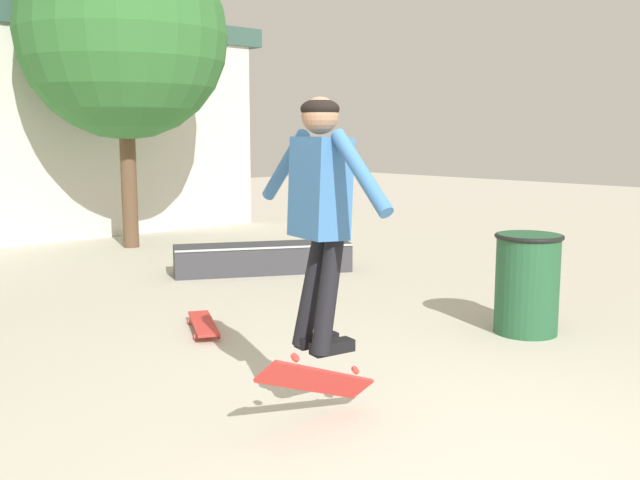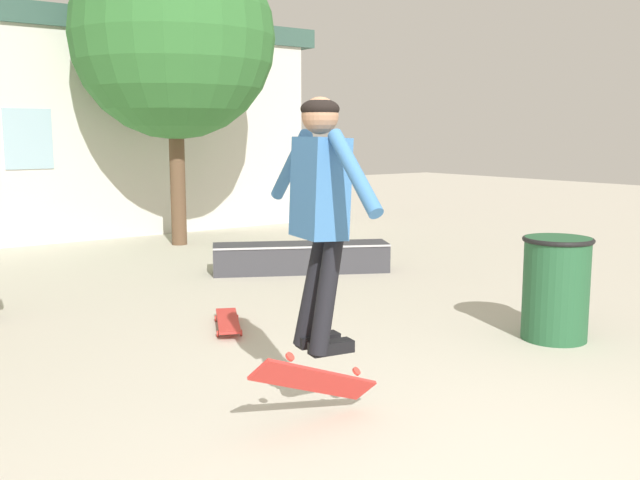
{
  "view_description": "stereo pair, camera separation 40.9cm",
  "coord_description": "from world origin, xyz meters",
  "px_view_note": "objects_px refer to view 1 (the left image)",
  "views": [
    {
      "loc": [
        -2.79,
        -2.19,
        1.7
      ],
      "look_at": [
        -0.06,
        0.8,
        1.09
      ],
      "focal_mm": 40.0,
      "sensor_mm": 36.0,
      "label": 1
    },
    {
      "loc": [
        -2.47,
        -2.45,
        1.7
      ],
      "look_at": [
        -0.06,
        0.8,
        1.09
      ],
      "focal_mm": 40.0,
      "sensor_mm": 36.0,
      "label": 2
    }
  ],
  "objects_px": {
    "skater": "(320,201)",
    "skateboard_flipping": "(317,380)",
    "trash_bin": "(527,281)",
    "tree_right": "(123,35)",
    "skate_ledge": "(263,258)",
    "skateboard_resting": "(203,323)"
  },
  "relations": [
    {
      "from": "skater",
      "to": "tree_right",
      "type": "bearing_deg",
      "value": 80.81
    },
    {
      "from": "tree_right",
      "to": "skate_ledge",
      "type": "xyz_separation_m",
      "value": [
        0.24,
        -2.93,
        -2.93
      ]
    },
    {
      "from": "skate_ledge",
      "to": "skater",
      "type": "relative_size",
      "value": 1.45
    },
    {
      "from": "skater",
      "to": "skate_ledge",
      "type": "bearing_deg",
      "value": 66.07
    },
    {
      "from": "tree_right",
      "to": "skateboard_flipping",
      "type": "height_order",
      "value": "tree_right"
    },
    {
      "from": "skate_ledge",
      "to": "skateboard_flipping",
      "type": "relative_size",
      "value": 2.44
    },
    {
      "from": "skate_ledge",
      "to": "tree_right",
      "type": "bearing_deg",
      "value": 123.1
    },
    {
      "from": "tree_right",
      "to": "skater",
      "type": "bearing_deg",
      "value": -108.9
    },
    {
      "from": "skater",
      "to": "skateboard_flipping",
      "type": "height_order",
      "value": "skater"
    },
    {
      "from": "tree_right",
      "to": "skater",
      "type": "distance_m",
      "value": 7.39
    },
    {
      "from": "trash_bin",
      "to": "skateboard_flipping",
      "type": "distance_m",
      "value": 2.7
    },
    {
      "from": "skate_ledge",
      "to": "skateboard_flipping",
      "type": "bearing_deg",
      "value": -95.66
    },
    {
      "from": "trash_bin",
      "to": "skateboard_flipping",
      "type": "relative_size",
      "value": 0.98
    },
    {
      "from": "trash_bin",
      "to": "skateboard_resting",
      "type": "distance_m",
      "value": 2.81
    },
    {
      "from": "trash_bin",
      "to": "skateboard_resting",
      "type": "bearing_deg",
      "value": 136.76
    },
    {
      "from": "skate_ledge",
      "to": "skateboard_flipping",
      "type": "xyz_separation_m",
      "value": [
        -2.65,
        -3.93,
        0.11
      ]
    },
    {
      "from": "tree_right",
      "to": "trash_bin",
      "type": "height_order",
      "value": "tree_right"
    },
    {
      "from": "skateboard_flipping",
      "to": "skateboard_resting",
      "type": "height_order",
      "value": "skateboard_flipping"
    },
    {
      "from": "trash_bin",
      "to": "skater",
      "type": "bearing_deg",
      "value": -175.24
    },
    {
      "from": "tree_right",
      "to": "trash_bin",
      "type": "bearing_deg",
      "value": -87.65
    },
    {
      "from": "tree_right",
      "to": "skateboard_flipping",
      "type": "relative_size",
      "value": 5.3
    },
    {
      "from": "skater",
      "to": "skateboard_flipping",
      "type": "relative_size",
      "value": 1.68
    }
  ]
}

